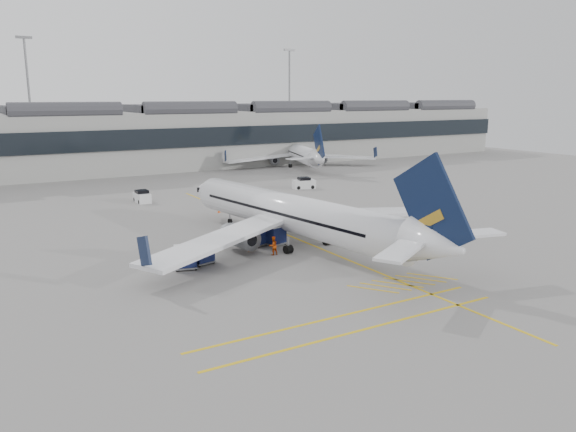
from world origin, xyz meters
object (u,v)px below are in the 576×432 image
belt_loader (292,225)px  baggage_cart_a (275,234)px  ramp_agent_a (250,242)px  pushback_tug (195,256)px  airliner_main (297,215)px  ramp_agent_b (273,246)px

belt_loader → baggage_cart_a: bearing=-128.6°
ramp_agent_a → pushback_tug: bearing=163.0°
airliner_main → pushback_tug: (-10.56, -0.56, -2.34)m
pushback_tug → ramp_agent_b: bearing=-16.2°
pushback_tug → baggage_cart_a: bearing=4.4°
ramp_agent_b → pushback_tug: 7.13m
pushback_tug → belt_loader: bearing=18.2°
airliner_main → pushback_tug: 10.83m
ramp_agent_a → pushback_tug: size_ratio=0.63×
airliner_main → ramp_agent_a: size_ratio=21.97×
baggage_cart_a → pushback_tug: size_ratio=0.79×
belt_loader → ramp_agent_a: 9.28m
airliner_main → belt_loader: (2.84, 5.61, -2.39)m
airliner_main → ramp_agent_b: size_ratio=22.17×
baggage_cart_a → ramp_agent_a: 3.21m
airliner_main → ramp_agent_b: bearing=-161.5°
ramp_agent_b → pushback_tug: (-7.03, 1.21, -0.22)m
belt_loader → ramp_agent_a: size_ratio=2.94×
belt_loader → ramp_agent_b: belt_loader is taller
belt_loader → pushback_tug: belt_loader is taller
baggage_cart_a → pushback_tug: bearing=176.7°
ramp_agent_b → pushback_tug: ramp_agent_b is taller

